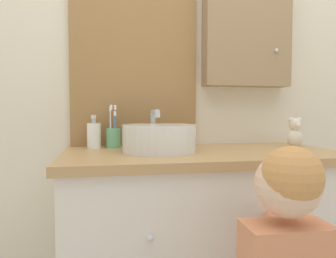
# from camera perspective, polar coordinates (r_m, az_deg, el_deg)

# --- Properties ---
(wall_back) EXTENTS (3.20, 0.18, 2.50)m
(wall_back) POSITION_cam_1_polar(r_m,az_deg,el_deg) (1.73, 3.17, 9.84)
(wall_back) COLOR beige
(wall_back) RESTS_ON ground_plane
(vanity_counter) EXTENTS (1.18, 0.60, 0.90)m
(vanity_counter) POSITION_cam_1_polar(r_m,az_deg,el_deg) (1.54, 5.86, -20.58)
(vanity_counter) COLOR silver
(vanity_counter) RESTS_ON ground_plane
(sink_basin) EXTENTS (0.31, 0.36, 0.18)m
(sink_basin) POSITION_cam_1_polar(r_m,az_deg,el_deg) (1.38, -1.52, -1.51)
(sink_basin) COLOR silver
(sink_basin) RESTS_ON vanity_counter
(toothbrush_holder) EXTENTS (0.07, 0.07, 0.20)m
(toothbrush_holder) POSITION_cam_1_polar(r_m,az_deg,el_deg) (1.56, -9.48, -1.20)
(toothbrush_holder) COLOR #66B27F
(toothbrush_holder) RESTS_ON vanity_counter
(soap_dispenser) EXTENTS (0.06, 0.06, 0.15)m
(soap_dispenser) POSITION_cam_1_polar(r_m,az_deg,el_deg) (1.55, -12.78, -1.04)
(soap_dispenser) COLOR white
(soap_dispenser) RESTS_ON vanity_counter
(teddy_bear) EXTENTS (0.08, 0.07, 0.14)m
(teddy_bear) POSITION_cam_1_polar(r_m,az_deg,el_deg) (1.68, 21.21, -0.66)
(teddy_bear) COLOR beige
(teddy_bear) RESTS_ON vanity_counter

